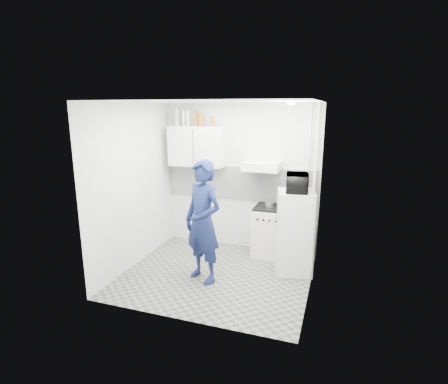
% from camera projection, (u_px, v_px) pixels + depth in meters
% --- Properties ---
extents(floor, '(2.80, 2.80, 0.00)m').
position_uv_depth(floor, '(217.00, 274.00, 5.41)').
color(floor, slate).
rests_on(floor, ground).
extents(ceiling, '(2.80, 2.80, 0.00)m').
position_uv_depth(ceiling, '(216.00, 101.00, 4.80)').
color(ceiling, white).
rests_on(ceiling, wall_back).
extents(wall_back, '(2.80, 0.00, 2.80)m').
position_uv_depth(wall_back, '(240.00, 177.00, 6.25)').
color(wall_back, beige).
rests_on(wall_back, floor).
extents(wall_left, '(0.00, 2.60, 2.60)m').
position_uv_depth(wall_left, '(133.00, 186.00, 5.54)').
color(wall_left, beige).
rests_on(wall_left, floor).
extents(wall_right, '(0.00, 2.60, 2.60)m').
position_uv_depth(wall_right, '(315.00, 201.00, 4.66)').
color(wall_right, beige).
rests_on(wall_right, floor).
extents(person, '(0.78, 0.67, 1.81)m').
position_uv_depth(person, '(203.00, 222.00, 5.06)').
color(person, '#121B45').
rests_on(person, floor).
extents(stove, '(0.53, 0.53, 0.85)m').
position_uv_depth(stove, '(269.00, 232.00, 6.04)').
color(stove, silver).
rests_on(stove, floor).
extents(fridge, '(0.64, 0.64, 1.30)m').
position_uv_depth(fridge, '(295.00, 232.00, 5.37)').
color(fridge, white).
rests_on(fridge, floor).
extents(stove_top, '(0.51, 0.51, 0.03)m').
position_uv_depth(stove_top, '(270.00, 208.00, 5.94)').
color(stove_top, black).
rests_on(stove_top, stove).
extents(saucepan, '(0.15, 0.15, 0.09)m').
position_uv_depth(saucepan, '(270.00, 204.00, 5.91)').
color(saucepan, silver).
rests_on(saucepan, stove_top).
extents(microwave, '(0.52, 0.39, 0.26)m').
position_uv_depth(microwave, '(297.00, 183.00, 5.19)').
color(microwave, black).
rests_on(microwave, fridge).
extents(bottle_a, '(0.07, 0.07, 0.31)m').
position_uv_depth(bottle_a, '(177.00, 117.00, 6.20)').
color(bottle_a, '#B2B7BC').
rests_on(bottle_a, upper_cabinet).
extents(bottle_b, '(0.07, 0.07, 0.26)m').
position_uv_depth(bottle_b, '(183.00, 118.00, 6.16)').
color(bottle_b, silver).
rests_on(bottle_b, upper_cabinet).
extents(bottle_c, '(0.06, 0.06, 0.27)m').
position_uv_depth(bottle_c, '(188.00, 118.00, 6.13)').
color(bottle_c, '#B2B7BC').
rests_on(bottle_c, upper_cabinet).
extents(bottle_d, '(0.06, 0.06, 0.27)m').
position_uv_depth(bottle_d, '(196.00, 118.00, 6.08)').
color(bottle_d, brown).
rests_on(bottle_d, upper_cabinet).
extents(canister_a, '(0.09, 0.09, 0.22)m').
position_uv_depth(canister_a, '(201.00, 120.00, 6.06)').
color(canister_a, brown).
rests_on(canister_a, upper_cabinet).
extents(canister_b, '(0.09, 0.09, 0.17)m').
position_uv_depth(canister_b, '(212.00, 122.00, 6.00)').
color(canister_b, brown).
rests_on(canister_b, upper_cabinet).
extents(upper_cabinet, '(1.00, 0.35, 0.70)m').
position_uv_depth(upper_cabinet, '(197.00, 146.00, 6.20)').
color(upper_cabinet, white).
rests_on(upper_cabinet, wall_back).
extents(range_hood, '(0.60, 0.50, 0.14)m').
position_uv_depth(range_hood, '(262.00, 166.00, 5.82)').
color(range_hood, silver).
rests_on(range_hood, wall_back).
extents(backsplash, '(2.74, 0.03, 0.60)m').
position_uv_depth(backsplash, '(240.00, 183.00, 6.26)').
color(backsplash, white).
rests_on(backsplash, wall_back).
extents(pipe_a, '(0.05, 0.05, 2.60)m').
position_uv_depth(pipe_a, '(314.00, 183.00, 5.77)').
color(pipe_a, silver).
rests_on(pipe_a, floor).
extents(pipe_b, '(0.04, 0.04, 2.60)m').
position_uv_depth(pipe_b, '(307.00, 183.00, 5.81)').
color(pipe_b, silver).
rests_on(pipe_b, floor).
extents(ceiling_spot_fixture, '(0.10, 0.10, 0.02)m').
position_uv_depth(ceiling_spot_fixture, '(291.00, 104.00, 4.67)').
color(ceiling_spot_fixture, white).
rests_on(ceiling_spot_fixture, ceiling).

